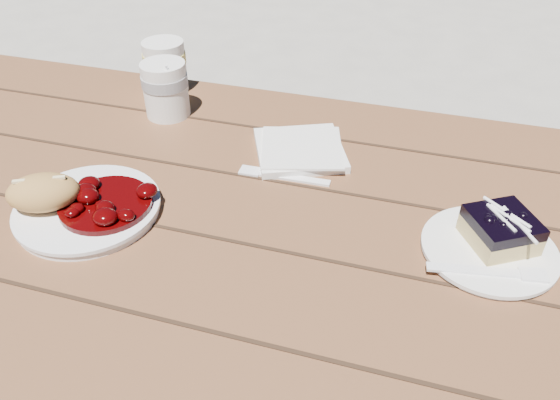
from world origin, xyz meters
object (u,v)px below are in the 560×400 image
(picnic_table, at_px, (270,285))
(second_cup, at_px, (165,67))
(dessert_plate, at_px, (489,250))
(coffee_cup, at_px, (166,89))
(main_plate, at_px, (88,210))
(bread_roll, at_px, (43,192))
(blueberry_cake, at_px, (501,229))

(picnic_table, relative_size, second_cup, 18.66)
(dessert_plate, relative_size, coffee_cup, 1.69)
(main_plate, height_order, bread_roll, bread_roll)
(picnic_table, distance_m, bread_roll, 0.39)
(blueberry_cake, bearing_deg, bread_roll, 159.05)
(bread_roll, relative_size, coffee_cup, 0.99)
(bread_roll, xyz_separation_m, coffee_cup, (0.03, 0.34, 0.01))
(second_cup, bearing_deg, dessert_plate, -27.41)
(bread_roll, bearing_deg, dessert_plate, 9.03)
(main_plate, bearing_deg, dessert_plate, 7.95)
(main_plate, distance_m, bread_roll, 0.07)
(bread_roll, distance_m, dessert_plate, 0.65)
(coffee_cup, bearing_deg, second_cup, 116.14)
(main_plate, relative_size, second_cup, 1.98)
(dessert_plate, height_order, coffee_cup, coffee_cup)
(blueberry_cake, relative_size, coffee_cup, 1.07)
(blueberry_cake, bearing_deg, second_cup, 122.85)
(main_plate, height_order, blueberry_cake, blueberry_cake)
(main_plate, bearing_deg, picnic_table, 17.42)
(bread_roll, height_order, coffee_cup, coffee_cup)
(main_plate, relative_size, bread_roll, 2.01)
(bread_roll, bearing_deg, blueberry_cake, 10.18)
(bread_roll, distance_m, second_cup, 0.44)
(main_plate, height_order, second_cup, second_cup)
(bread_roll, relative_size, dessert_plate, 0.58)
(dessert_plate, bearing_deg, picnic_table, 179.93)
(picnic_table, xyz_separation_m, main_plate, (-0.26, -0.08, 0.17))
(main_plate, distance_m, second_cup, 0.43)
(main_plate, height_order, dessert_plate, main_plate)
(blueberry_cake, bearing_deg, coffee_cup, 128.66)
(main_plate, relative_size, blueberry_cake, 1.85)
(picnic_table, bearing_deg, second_cup, 134.36)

